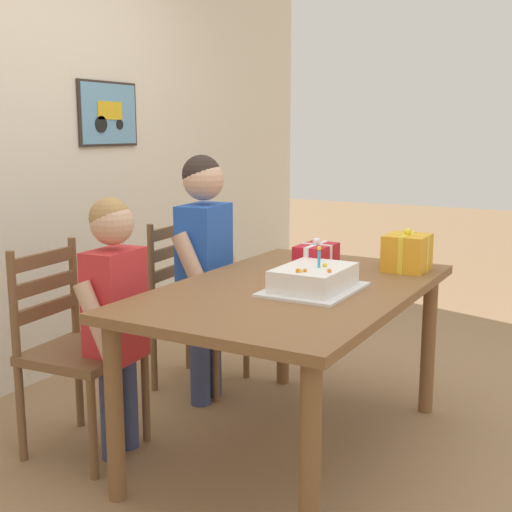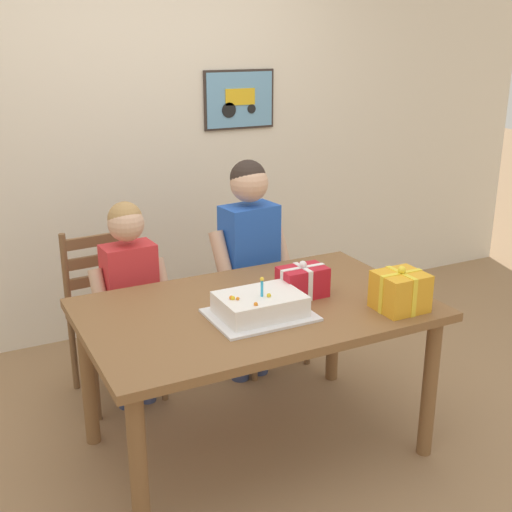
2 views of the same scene
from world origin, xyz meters
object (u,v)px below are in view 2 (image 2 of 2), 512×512
gift_box_beside_cake (302,282)px  chair_right (261,287)px  birthday_cake (260,306)px  child_older (250,250)px  gift_box_red_large (400,291)px  child_younger (130,286)px  chair_left (112,314)px  dining_table (256,324)px

gift_box_beside_cake → chair_right: (0.21, 0.83, -0.35)m
birthday_cake → gift_box_beside_cake: size_ratio=1.94×
gift_box_beside_cake → child_older: child_older is taller
gift_box_red_large → child_younger: bearing=134.5°
chair_left → child_older: bearing=-14.3°
gift_box_red_large → child_younger: (-0.95, 0.97, -0.15)m
chair_right → child_younger: bearing=-167.4°
chair_right → child_older: size_ratio=0.72×
dining_table → gift_box_beside_cake: gift_box_beside_cake is taller
child_younger → child_older: bearing=-0.0°
chair_right → child_younger: child_younger is taller
dining_table → gift_box_red_large: gift_box_red_large is taller
gift_box_beside_cake → child_older: size_ratio=0.18×
birthday_cake → child_older: child_older is taller
gift_box_beside_cake → child_younger: (-0.65, 0.64, -0.13)m
birthday_cake → chair_left: 1.09m
gift_box_red_large → child_older: size_ratio=0.17×
dining_table → gift_box_red_large: size_ratio=7.25×
dining_table → child_older: bearing=66.2°
child_older → child_younger: (-0.69, 0.00, -0.09)m
chair_right → child_older: bearing=-131.3°
dining_table → birthday_cake: birthday_cake is taller
child_younger → gift_box_beside_cake: bearing=-44.7°
child_older → birthday_cake: bearing=-113.2°
dining_table → birthday_cake: 0.18m
chair_left → gift_box_beside_cake: bearing=-49.6°
dining_table → child_younger: bearing=121.7°
dining_table → child_older: size_ratio=1.21×
gift_box_red_large → child_older: (-0.27, 0.97, -0.05)m
dining_table → chair_right: 0.97m
chair_left → child_older: size_ratio=0.72×
chair_right → child_younger: (-0.85, -0.19, 0.22)m
gift_box_beside_cake → chair_left: gift_box_beside_cake is taller
birthday_cake → child_younger: (-0.36, 0.76, -0.11)m
gift_box_red_large → chair_right: size_ratio=0.23×
birthday_cake → chair_left: birthday_cake is taller
dining_table → gift_box_beside_cake: bearing=1.9°
gift_box_beside_cake → child_younger: size_ratio=0.20×
gift_box_red_large → child_younger: size_ratio=0.19×
gift_box_beside_cake → child_older: 0.64m
gift_box_red_large → chair_right: bearing=94.9°
chair_right → birthday_cake: bearing=-117.4°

